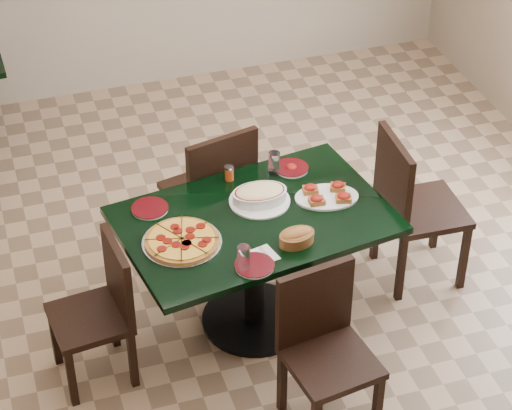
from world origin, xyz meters
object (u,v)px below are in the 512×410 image
object	(u,v)px
chair_left	(102,306)
bruschetta_platter	(327,195)
lasagna_casserole	(260,195)
bread_basket	(297,237)
chair_right	(410,201)
chair_near	(324,341)
main_table	(255,244)
pepperoni_pizza	(182,241)
chair_far	(214,189)

from	to	relation	value
chair_left	bruschetta_platter	bearing A→B (deg)	90.91
chair_left	lasagna_casserole	distance (m)	1.02
bread_basket	chair_right	bearing A→B (deg)	14.31
chair_near	bruschetta_platter	distance (m)	0.89
lasagna_casserole	bread_basket	distance (m)	0.40
main_table	chair_left	distance (m)	0.88
chair_right	lasagna_casserole	bearing A→B (deg)	91.87
pepperoni_pizza	bread_basket	size ratio (longest dim) A/B	1.93
lasagna_casserole	bread_basket	size ratio (longest dim) A/B	1.56
chair_far	bruschetta_platter	bearing A→B (deg)	117.79
pepperoni_pizza	lasagna_casserole	size ratio (longest dim) A/B	1.24
main_table	chair_near	world-z (taller)	chair_near
chair_right	pepperoni_pizza	bearing A→B (deg)	100.90
main_table	chair_near	xyz separation A→B (m)	(0.12, -0.74, -0.08)
chair_right	bread_basket	bearing A→B (deg)	117.17
chair_left	bread_basket	bearing A→B (deg)	75.15
chair_near	chair_left	xyz separation A→B (m)	(-0.99, 0.62, -0.03)
pepperoni_pizza	chair_far	bearing A→B (deg)	62.49
chair_far	chair_near	world-z (taller)	chair_far
lasagna_casserole	bruschetta_platter	distance (m)	0.37
chair_near	pepperoni_pizza	world-z (taller)	chair_near
chair_far	pepperoni_pizza	world-z (taller)	chair_far
bread_basket	bruschetta_platter	world-z (taller)	bread_basket
chair_right	bread_basket	xyz separation A→B (m)	(-0.84, -0.39, 0.24)
main_table	chair_right	xyz separation A→B (m)	(0.98, 0.12, -0.02)
main_table	chair_left	bearing A→B (deg)	179.09
chair_left	bread_basket	size ratio (longest dim) A/B	3.92
chair_far	bread_basket	world-z (taller)	chair_far
chair_far	bruschetta_platter	xyz separation A→B (m)	(0.49, -0.56, 0.23)
bread_basket	bruschetta_platter	size ratio (longest dim) A/B	0.55
chair_right	main_table	bearing A→B (deg)	99.05
chair_far	bread_basket	size ratio (longest dim) A/B	4.49
chair_near	chair_left	bearing A→B (deg)	139.17
chair_far	bread_basket	xyz separation A→B (m)	(0.20, -0.87, 0.25)
main_table	chair_right	world-z (taller)	chair_right
bruschetta_platter	chair_right	bearing A→B (deg)	18.60
chair_right	chair_left	xyz separation A→B (m)	(-1.84, -0.24, -0.09)
chair_right	bread_basket	world-z (taller)	chair_right
chair_right	lasagna_casserole	xyz separation A→B (m)	(-0.91, 0.00, 0.24)
chair_far	lasagna_casserole	size ratio (longest dim) A/B	2.88
bruschetta_platter	chair_left	bearing A→B (deg)	-162.22
bread_basket	chair_near	bearing A→B (deg)	-103.20
chair_right	bruschetta_platter	distance (m)	0.60
chair_far	chair_right	bearing A→B (deg)	141.82
chair_near	lasagna_casserole	size ratio (longest dim) A/B	2.66
main_table	lasagna_casserole	distance (m)	0.27
chair_near	pepperoni_pizza	bearing A→B (deg)	121.48
chair_right	chair_far	bearing A→B (deg)	67.31
chair_far	chair_right	distance (m)	1.14
bread_basket	bruschetta_platter	distance (m)	0.43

